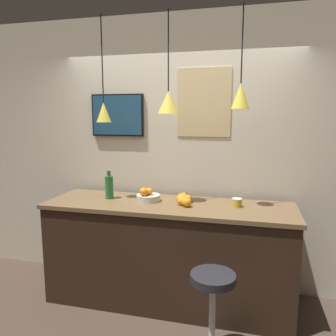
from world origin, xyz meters
TOP-DOWN VIEW (x-y plane):
  - back_wall at (0.00, 1.20)m, footprint 8.00×0.06m
  - service_counter at (0.00, 0.73)m, footprint 2.41×0.71m
  - bar_stool at (0.52, 0.05)m, footprint 0.43×0.43m
  - fruit_bowl at (-0.22, 0.77)m, footprint 0.24×0.24m
  - orange_pile at (0.15, 0.79)m, footprint 0.17×0.31m
  - juice_bottle at (-0.63, 0.78)m, footprint 0.08×0.08m
  - spread_jar at (0.65, 0.78)m, footprint 0.09×0.09m
  - pendant_lamp_left at (-0.65, 0.75)m, footprint 0.15×0.15m
  - pendant_lamp_middle at (0.00, 0.75)m, footprint 0.20×0.20m
  - pendant_lamp_right at (0.65, 0.75)m, footprint 0.16×0.16m
  - mounted_tv at (-0.68, 1.14)m, footprint 0.59×0.04m
  - wall_poster at (0.27, 1.16)m, footprint 0.55×0.01m

SIDE VIEW (x-z plane):
  - bar_stool at x=0.52m, z-range 0.09..0.78m
  - service_counter at x=0.00m, z-range 0.00..1.02m
  - orange_pile at x=0.15m, z-range 1.01..1.10m
  - spread_jar at x=0.65m, z-range 1.02..1.10m
  - fruit_bowl at x=-0.22m, z-range 0.99..1.14m
  - juice_bottle at x=-0.63m, z-range 0.99..1.28m
  - back_wall at x=0.00m, z-range 0.00..2.90m
  - mounted_tv at x=-0.68m, z-range 1.63..2.09m
  - pendant_lamp_left at x=-0.65m, z-range 1.40..2.41m
  - pendant_lamp_middle at x=0.00m, z-range 1.52..2.45m
  - wall_poster at x=0.27m, z-range 1.64..2.34m
  - pendant_lamp_right at x=0.65m, z-range 1.59..2.48m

